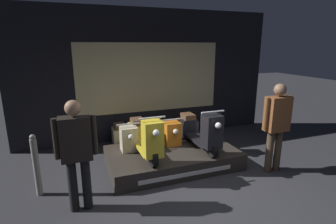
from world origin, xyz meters
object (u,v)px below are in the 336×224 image
Objects in this scene: scooter_display_right at (199,131)px; scooter_backrow_0 at (124,140)px; scooter_display_left at (145,137)px; street_bollard at (36,166)px; person_right_browsing at (277,121)px; scooter_backrow_1 at (164,135)px; person_left_browsing at (76,148)px; scooter_backrow_2 at (199,131)px.

scooter_display_right reaches higher than scooter_backrow_0.
street_bollard is at bearing -172.55° from scooter_display_left.
person_right_browsing is (1.14, -0.86, 0.33)m from scooter_display_right.
scooter_display_left is 1.00× the size of scooter_backrow_1.
person_left_browsing is at bearing -180.00° from person_right_browsing.
scooter_display_right is (1.13, 0.00, 0.00)m from scooter_display_left.
scooter_display_right is 1.49× the size of street_bollard.
person_right_browsing is 1.64× the size of street_bollard.
street_bollard reaches higher than scooter_backrow_0.
person_left_browsing is at bearing -45.36° from street_bollard.
scooter_backrow_0 is 1.80m from scooter_backrow_2.
scooter_display_right is 0.91× the size of person_right_browsing.
scooter_display_left is at bearing 35.50° from person_left_browsing.
scooter_backrow_1 is (0.90, 0.00, 0.00)m from scooter_backrow_0.
scooter_display_left is at bearing -74.10° from scooter_backrow_0.
person_left_browsing is (-1.21, -0.86, 0.29)m from scooter_display_left.
scooter_backrow_0 is 0.90m from scooter_backrow_1.
scooter_backrow_0 is at bearing 105.90° from scooter_display_left.
person_right_browsing reaches higher than street_bollard.
scooter_backrow_1 is 2.71m from street_bollard.
scooter_backrow_1 is at bearing 133.56° from person_right_browsing.
person_right_browsing is at bearing -46.44° from scooter_backrow_1.
scooter_display_right is at bearing -31.10° from scooter_backrow_0.
street_bollard is (-2.96, -0.24, -0.16)m from scooter_display_right.
person_left_browsing is at bearing -144.50° from scooter_display_left.
scooter_backrow_2 is 3.31m from person_left_browsing.
person_left_browsing is (-2.78, -1.69, 0.61)m from scooter_backrow_2.
scooter_backrow_1 is 2.42m from person_right_browsing.
person_left_browsing is at bearing -159.77° from scooter_display_right.
street_bollard is (-0.62, 0.62, -0.45)m from person_left_browsing.
scooter_display_left is 1.13m from scooter_display_right.
scooter_display_left is at bearing 7.45° from street_bollard.
scooter_backrow_0 is at bearing 59.98° from person_left_browsing.
person_left_browsing reaches higher than scooter_display_right.
scooter_display_right is 1.47m from person_right_browsing.
scooter_backrow_0 is 0.93× the size of person_left_browsing.
street_bollard is (-4.10, 0.62, -0.48)m from person_right_browsing.
scooter_backrow_1 is at bearing 51.00° from scooter_display_left.
street_bollard is at bearing -146.25° from scooter_backrow_0.
person_right_browsing is at bearing -37.12° from scooter_display_right.
person_right_browsing is at bearing -20.79° from scooter_display_left.
scooter_backrow_0 is (-1.37, 0.82, -0.32)m from scooter_display_right.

